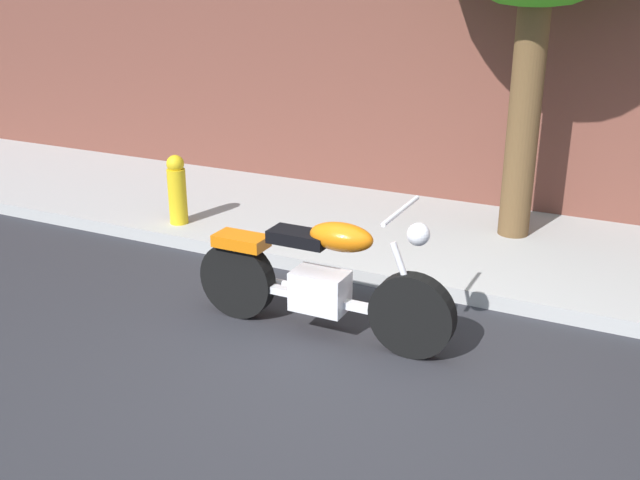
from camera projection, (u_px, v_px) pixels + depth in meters
The scene contains 4 objects.
ground_plane at pixel (344, 370), 5.44m from camera, with size 60.00×60.00×0.00m, color #28282D.
sidewalk at pixel (452, 243), 7.71m from camera, with size 23.60×2.51×0.14m, color #A6A6A6.
motorcycle at pixel (320, 281), 5.81m from camera, with size 2.21×0.70×1.16m.
fire_hydrant at pixel (177, 195), 8.00m from camera, with size 0.20×0.20×0.91m.
Camera 1 is at (1.95, -4.35, 2.80)m, focal length 41.38 mm.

